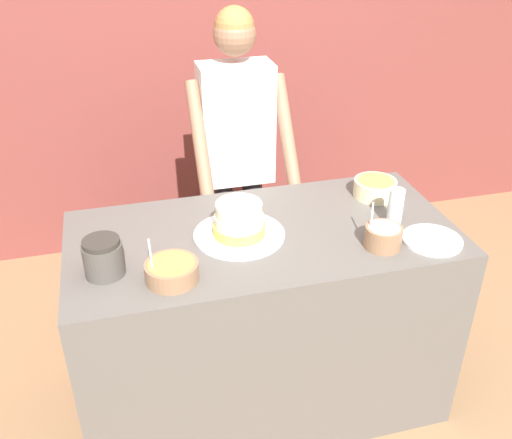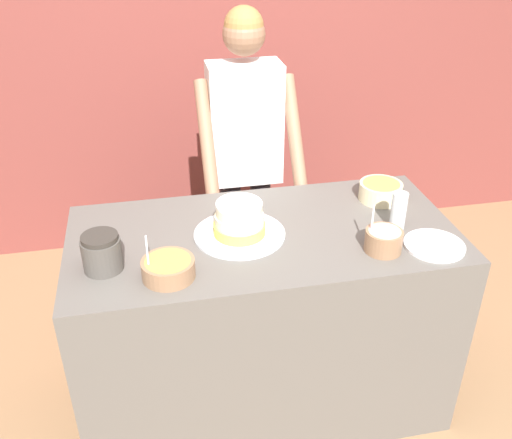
% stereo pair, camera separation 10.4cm
% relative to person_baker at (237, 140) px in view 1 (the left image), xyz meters
% --- Properties ---
extents(wall_back, '(10.00, 0.05, 2.60)m').
position_rel_person_baker_xyz_m(wall_back, '(-0.06, 0.81, 0.31)').
color(wall_back, brown).
rests_on(wall_back, ground_plane).
extents(counter, '(1.53, 0.74, 0.89)m').
position_rel_person_baker_xyz_m(counter, '(-0.06, -0.70, -0.55)').
color(counter, '#5B5651').
rests_on(counter, ground_plane).
extents(person_baker, '(0.48, 0.44, 1.62)m').
position_rel_person_baker_xyz_m(person_baker, '(0.00, 0.00, 0.00)').
color(person_baker, '#2D2D38').
rests_on(person_baker, ground_plane).
extents(cake, '(0.36, 0.36, 0.14)m').
position_rel_person_baker_xyz_m(cake, '(-0.16, -0.70, -0.05)').
color(cake, silver).
rests_on(cake, counter).
extents(frosting_bowl_olive, '(0.19, 0.19, 0.15)m').
position_rel_person_baker_xyz_m(frosting_bowl_olive, '(-0.45, -0.92, -0.07)').
color(frosting_bowl_olive, '#936B4C').
rests_on(frosting_bowl_olive, counter).
extents(frosting_bowl_yellow, '(0.19, 0.19, 0.08)m').
position_rel_person_baker_xyz_m(frosting_bowl_yellow, '(0.49, -0.53, -0.06)').
color(frosting_bowl_yellow, beige).
rests_on(frosting_bowl_yellow, counter).
extents(frosting_bowl_pink, '(0.14, 0.14, 0.17)m').
position_rel_person_baker_xyz_m(frosting_bowl_pink, '(0.35, -0.92, -0.06)').
color(frosting_bowl_pink, '#936B4C').
rests_on(frosting_bowl_pink, counter).
extents(drinking_glass, '(0.06, 0.06, 0.16)m').
position_rel_person_baker_xyz_m(drinking_glass, '(0.46, -0.78, -0.03)').
color(drinking_glass, silver).
rests_on(drinking_glass, counter).
extents(ceramic_plate, '(0.23, 0.23, 0.01)m').
position_rel_person_baker_xyz_m(ceramic_plate, '(0.55, -0.93, -0.10)').
color(ceramic_plate, silver).
rests_on(ceramic_plate, counter).
extents(stoneware_jar, '(0.14, 0.14, 0.14)m').
position_rel_person_baker_xyz_m(stoneware_jar, '(-0.67, -0.83, -0.04)').
color(stoneware_jar, '#4C4742').
rests_on(stoneware_jar, counter).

